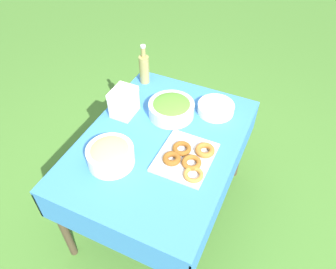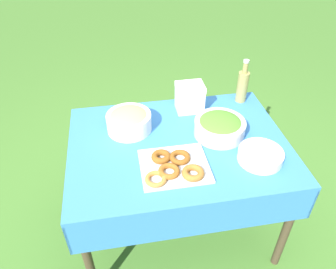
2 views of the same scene
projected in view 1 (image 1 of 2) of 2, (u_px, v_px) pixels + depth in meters
ground_plane at (162, 209)px, 2.57m from camera, size 14.00×14.00×0.00m
picnic_table at (160, 152)px, 2.10m from camera, size 1.27×0.94×0.77m
salad_bowl at (171, 108)px, 2.16m from camera, size 0.30×0.30×0.11m
pasta_bowl at (110, 154)px, 1.85m from camera, size 0.27×0.27×0.13m
donut_platter at (187, 157)px, 1.90m from camera, size 0.37×0.33×0.05m
plate_stack at (216, 108)px, 2.20m from camera, size 0.25×0.25×0.06m
olive_oil_bottle at (144, 68)px, 2.38m from camera, size 0.07×0.07×0.30m
cooler_box at (124, 102)px, 2.15m from camera, size 0.18×0.14×0.19m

